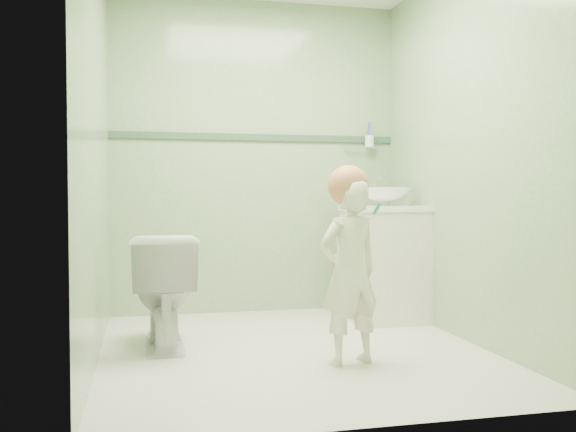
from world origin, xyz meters
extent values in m
plane|color=silver|center=(0.00, 0.00, 0.00)|extent=(2.50, 2.50, 0.00)
cube|color=#81A575|center=(0.00, 1.25, 1.20)|extent=(2.20, 0.04, 2.40)
cube|color=#81A575|center=(0.00, -1.25, 1.20)|extent=(2.20, 0.04, 2.40)
cube|color=#81A575|center=(-1.10, 0.00, 1.20)|extent=(0.04, 2.50, 2.40)
cube|color=#81A575|center=(1.10, 0.00, 1.20)|extent=(0.04, 2.50, 2.40)
cube|color=#33523D|center=(0.00, 1.24, 1.35)|extent=(2.20, 0.02, 0.05)
cube|color=silver|center=(0.84, 0.70, 0.40)|extent=(0.52, 0.50, 0.80)
cube|color=white|center=(0.84, 0.70, 0.81)|extent=(0.54, 0.52, 0.04)
imported|color=white|center=(0.84, 0.70, 0.89)|extent=(0.37, 0.37, 0.13)
cylinder|color=silver|center=(0.84, 0.90, 0.95)|extent=(0.03, 0.03, 0.18)
cylinder|color=silver|center=(0.84, 0.85, 1.03)|extent=(0.02, 0.12, 0.02)
cylinder|color=silver|center=(0.84, 1.20, 1.28)|extent=(0.26, 0.02, 0.02)
cylinder|color=silver|center=(0.90, 1.18, 1.33)|extent=(0.07, 0.07, 0.09)
cylinder|color=red|center=(0.91, 1.19, 1.40)|extent=(0.01, 0.01, 0.17)
cylinder|color=#8556B8|center=(0.90, 1.16, 1.40)|extent=(0.01, 0.01, 0.17)
cylinder|color=blue|center=(0.89, 1.18, 1.40)|extent=(0.01, 0.01, 0.17)
imported|color=white|center=(-0.74, 0.25, 0.34)|extent=(0.39, 0.67, 0.68)
imported|color=#EEE3CE|center=(0.22, -0.35, 0.50)|extent=(0.41, 0.33, 0.99)
sphere|color=#C6774F|center=(0.22, -0.33, 0.96)|extent=(0.22, 0.22, 0.22)
cylinder|color=#008782|center=(0.34, -0.45, 0.83)|extent=(0.04, 0.14, 0.06)
cube|color=white|center=(0.26, -0.42, 0.87)|extent=(0.03, 0.02, 0.02)
camera|label=1|loc=(-0.84, -3.52, 0.91)|focal=38.96mm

